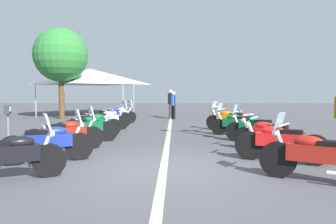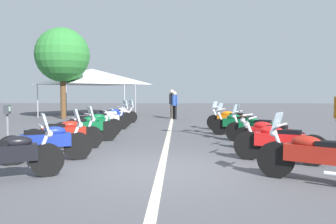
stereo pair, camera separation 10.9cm
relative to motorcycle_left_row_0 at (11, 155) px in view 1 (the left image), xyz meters
The scene contains 21 objects.
ground_plane 2.92m from the motorcycle_left_row_0, 71.14° to the right, with size 80.00×80.00×0.00m, color #4C4C51.
lane_centre_stripe 6.91m from the motorcycle_left_row_0, 23.33° to the right, with size 25.05×0.16×0.01m, color beige.
motorcycle_left_row_0 is the anchor object (origin of this frame).
motorcycle_left_row_1 1.62m from the motorcycle_left_row_0, ahead, with size 1.07×1.93×1.21m.
motorcycle_left_row_2 3.17m from the motorcycle_left_row_0, ahead, with size 1.21×1.95×1.21m.
motorcycle_left_row_3 4.74m from the motorcycle_left_row_0, ahead, with size 0.98×1.98×1.01m.
motorcycle_left_row_4 6.35m from the motorcycle_left_row_0, ahead, with size 1.02×2.03×0.98m.
motorcycle_left_row_5 8.01m from the motorcycle_left_row_0, ahead, with size 1.20×1.87×0.98m.
motorcycle_left_row_6 9.44m from the motorcycle_left_row_0, ahead, with size 1.21×1.93×1.22m.
motorcycle_left_row_7 10.99m from the motorcycle_left_row_0, ahead, with size 1.22×1.71×1.20m.
motorcycle_right_row_0 5.49m from the motorcycle_left_row_0, 90.18° to the right, with size 1.24×1.86×1.23m.
motorcycle_right_row_1 5.63m from the motorcycle_left_row_0, 72.23° to the right, with size 1.09×1.94×1.02m.
motorcycle_right_row_2 6.31m from the motorcycle_left_row_0, 60.57° to the right, with size 1.34×1.74×0.99m.
motorcycle_right_row_3 7.25m from the motorcycle_left_row_0, 49.39° to the right, with size 1.14×1.79×1.20m.
motorcycle_right_row_4 8.22m from the motorcycle_left_row_0, 39.62° to the right, with size 1.12×1.91×1.19m.
motorcycle_right_row_5 9.57m from the motorcycle_left_row_0, 33.22° to the right, with size 1.20×1.95×1.21m.
parking_meter 2.35m from the motorcycle_left_row_0, 27.17° to the left, with size 0.19×0.15×1.29m.
bystander_0 14.09m from the motorcycle_left_row_0, 11.80° to the right, with size 0.44×0.35×1.62m.
bystander_1 14.86m from the motorcycle_left_row_0, 10.48° to the right, with size 0.52×0.32×1.73m.
roadside_tree_0 14.87m from the motorcycle_left_row_0, 14.98° to the left, with size 3.18×3.18×5.36m.
event_tent 18.03m from the motorcycle_left_row_0, ahead, with size 6.04×6.04×3.20m.
Camera 1 is at (-6.97, -0.24, 1.62)m, focal length 36.45 mm.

